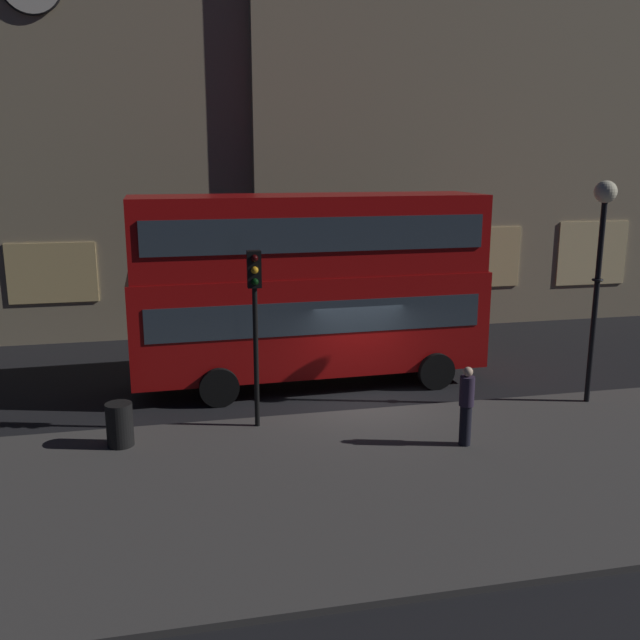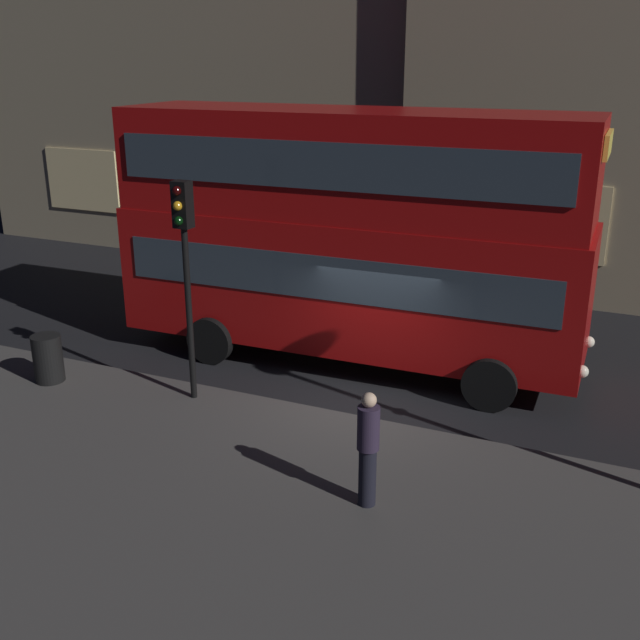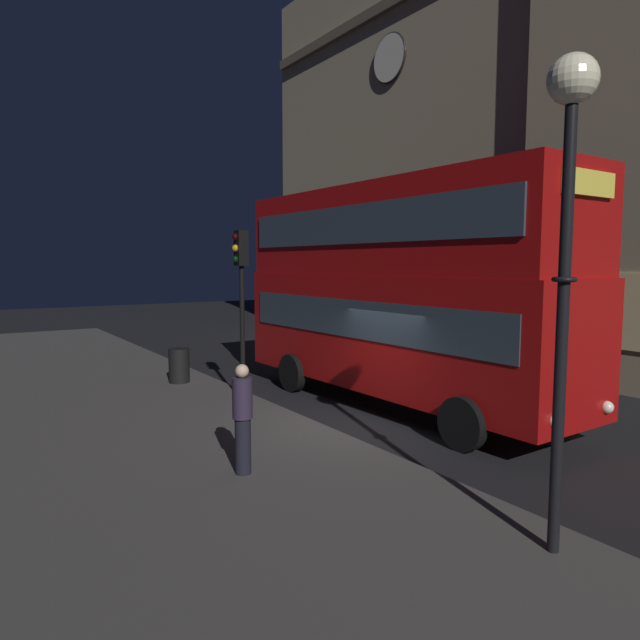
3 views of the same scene
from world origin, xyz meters
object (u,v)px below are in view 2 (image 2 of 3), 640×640
traffic_light_near_kerb (185,247)px  pedestrian (368,447)px  litter_bin (48,358)px  double_decker_bus (349,226)px

traffic_light_near_kerb → pedestrian: size_ratio=2.32×
traffic_light_near_kerb → pedestrian: traffic_light_near_kerb is taller
traffic_light_near_kerb → pedestrian: 5.31m
litter_bin → double_decker_bus: bearing=36.6°
traffic_light_near_kerb → litter_bin: traffic_light_near_kerb is taller
litter_bin → pedestrian: bearing=-12.0°
pedestrian → litter_bin: pedestrian is taller
double_decker_bus → litter_bin: (-5.08, -3.77, -2.43)m
traffic_light_near_kerb → double_decker_bus: bearing=61.2°
double_decker_bus → traffic_light_near_kerb: size_ratio=2.39×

